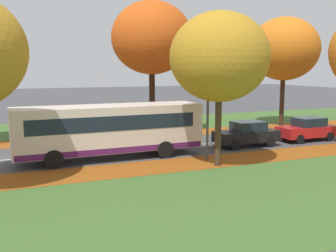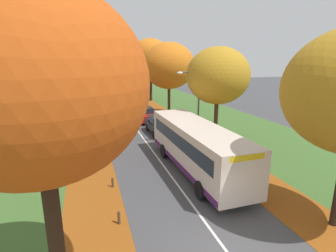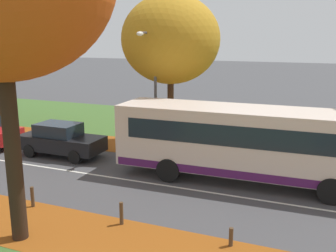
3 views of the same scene
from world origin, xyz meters
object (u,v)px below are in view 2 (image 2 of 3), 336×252
tree_right_distant (136,57)px  tree_left_near (70,53)px  tree_left_nearest (37,87)px  tree_right_mid (169,66)px  bus (196,145)px  streetlamp_right (195,100)px  tree_left_mid (79,61)px  tree_left_far (81,66)px  bollard_fifth (103,144)px  car_red_following (146,114)px  tree_left_distant (82,66)px  bollard_fourth (107,159)px  bollard_third (113,183)px  bollard_second (119,218)px  car_black_lead (158,125)px  tree_right_far (150,56)px  tree_right_near (218,76)px

tree_right_distant → tree_left_near: bearing=-107.0°
tree_right_distant → tree_left_nearest: bearing=-102.8°
tree_right_mid → bus: 17.32m
tree_right_mid → streetlamp_right: bearing=-97.1°
tree_left_mid → tree_left_far: 12.37m
bollard_fifth → car_red_following: bearing=56.7°
tree_left_distant → bollard_fourth: tree_left_distant is taller
tree_left_distant → car_red_following: tree_left_distant is taller
tree_left_nearest → bollard_third: tree_left_nearest is taller
bollard_third → streetlamp_right: (7.19, 5.66, 3.46)m
bollard_fourth → bollard_fifth: bollard_fourth is taller
tree_left_near → bollard_third: (1.88, -5.78, -6.99)m
tree_left_near → streetlamp_right: bearing=-0.7°
tree_left_near → tree_left_mid: tree_left_near is taller
tree_left_nearest → tree_right_distant: bearing=77.2°
tree_right_distant → car_red_following: bearing=-98.5°
tree_left_nearest → streetlamp_right: bearing=54.3°
tree_left_far → bollard_second: bearing=-87.5°
tree_right_distant → bus: (-3.93, -41.29, -5.61)m
tree_left_mid → streetlamp_right: size_ratio=1.56×
bollard_fifth → car_black_lead: 5.99m
bollard_fourth → car_black_lead: car_black_lead is taller
bus → streetlamp_right: bearing=68.7°
tree_left_mid → bollard_fourth: 15.70m
tree_right_mid → streetlamp_right: tree_right_mid is taller
bollard_fourth → bollard_fifth: bearing=90.3°
tree_right_far → car_black_lead: tree_right_far is taller
car_black_lead → tree_right_distant: bearing=83.0°
tree_left_far → tree_left_distant: tree_left_far is taller
tree_right_far → streetlamp_right: 24.23m
tree_left_nearest → tree_right_near: 16.80m
bollard_fourth → streetlamp_right: 8.25m
tree_left_near → car_black_lead: size_ratio=2.38×
tree_right_mid → car_red_following: tree_right_mid is taller
tree_left_near → streetlamp_right: size_ratio=1.67×
tree_left_mid → tree_left_nearest: bearing=-91.0°
bollard_second → bollard_fifth: 10.38m
streetlamp_right → bus: bearing=-111.3°
tree_right_mid → tree_left_mid: bearing=176.3°
tree_left_distant → car_black_lead: 33.33m
car_red_following → tree_right_far: bearing=74.2°
tree_right_near → car_red_following: tree_right_near is taller
bollard_second → tree_right_mid: bearing=67.1°
tree_right_far → bollard_fourth: tree_right_far is taller
tree_right_distant → bollard_fourth: bearing=-103.4°
tree_right_near → car_red_following: bearing=112.8°
tree_right_far → bus: bearing=-98.0°
bollard_second → car_red_following: 18.96m
tree_left_distant → tree_right_far: 16.63m
tree_right_far → bollard_fourth: (-9.32, -26.08, -6.91)m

